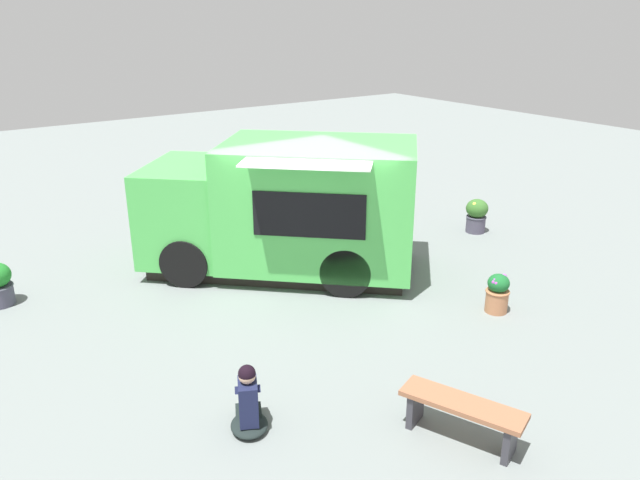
% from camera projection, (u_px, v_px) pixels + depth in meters
% --- Properties ---
extents(ground_plane, '(40.00, 40.00, 0.00)m').
position_uv_depth(ground_plane, '(307.00, 291.00, 10.80)').
color(ground_plane, slate).
extents(food_truck, '(5.08, 4.97, 2.44)m').
position_uv_depth(food_truck, '(286.00, 211.00, 11.31)').
color(food_truck, '#4EBD52').
rests_on(food_truck, ground_plane).
extents(person_customer, '(0.63, 0.79, 0.87)m').
position_uv_depth(person_customer, '(248.00, 404.00, 7.13)').
color(person_customer, black).
rests_on(person_customer, ground_plane).
extents(planter_flowering_far, '(0.49, 0.49, 0.75)m').
position_uv_depth(planter_flowering_far, '(476.00, 215.00, 13.54)').
color(planter_flowering_far, '#4B4558').
rests_on(planter_flowering_far, ground_plane).
extents(planter_flowering_side, '(0.39, 0.39, 0.66)m').
position_uv_depth(planter_flowering_side, '(498.00, 293.00, 9.94)').
color(planter_flowering_side, '#B2714B').
rests_on(planter_flowering_side, ground_plane).
extents(plaza_bench, '(0.89, 1.46, 0.51)m').
position_uv_depth(plaza_bench, '(462.00, 412.00, 6.92)').
color(plaza_bench, '#986041').
rests_on(plaza_bench, ground_plane).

